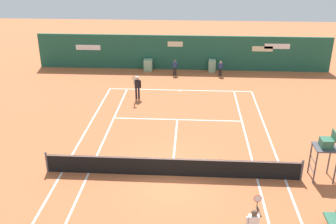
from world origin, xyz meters
TOP-DOWN VIEW (x-y plane):
  - ground_plane at (-0.00, 0.58)m, footprint 80.00×80.00m
  - tennis_net at (0.00, 0.00)m, footprint 12.10×0.10m
  - sponsor_back_wall at (-0.01, 16.97)m, footprint 25.00×1.02m
  - umpire_chair at (6.97, 0.23)m, footprint 1.00×1.00m
  - player_on_baseline at (-2.95, 9.79)m, footprint 0.55×0.76m
  - ball_kid_centre_post at (3.18, 15.26)m, footprint 0.43×0.18m
  - ball_kid_right_post at (-0.56, 15.26)m, footprint 0.44×0.18m
  - tennis_ball_near_service_line at (-3.66, 10.23)m, footprint 0.07×0.07m

SIDE VIEW (x-z plane):
  - ground_plane at x=0.00m, z-range 0.00..0.01m
  - tennis_ball_near_service_line at x=-3.66m, z-range 0.00..0.07m
  - tennis_net at x=0.00m, z-range -0.02..1.05m
  - ball_kid_centre_post at x=3.18m, z-range 0.10..1.37m
  - ball_kid_right_post at x=-0.56m, z-range 0.10..1.40m
  - player_on_baseline at x=-2.95m, z-range 0.06..1.92m
  - sponsor_back_wall at x=-0.01m, z-range -0.05..2.91m
  - umpire_chair at x=6.97m, z-range 0.44..2.90m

